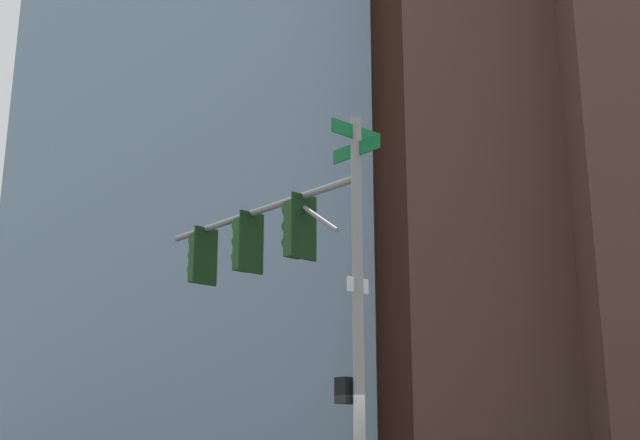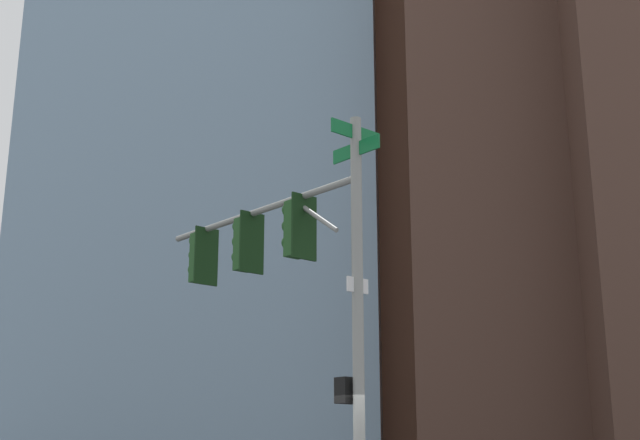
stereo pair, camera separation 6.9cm
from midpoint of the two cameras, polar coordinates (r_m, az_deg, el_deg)
signal_pole_assembly at (r=15.07m, az=-2.91°, el=-2.99°), size 4.49×4.09×7.03m
building_brick_nearside at (r=63.42m, az=14.69°, el=9.89°), size 19.62×19.37×56.37m
building_glass_tower at (r=76.22m, az=-5.43°, el=7.13°), size 25.09×33.99×61.50m
building_brick_farside at (r=64.73m, az=-1.08°, el=-0.58°), size 19.37×14.11×36.40m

